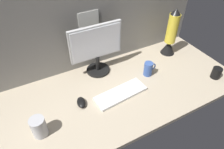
% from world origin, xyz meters
% --- Properties ---
extents(ground_plane, '(1.80, 0.80, 0.03)m').
position_xyz_m(ground_plane, '(0.00, 0.00, -0.01)').
color(ground_plane, tan).
extents(cubicle_wall_back, '(1.80, 0.06, 0.66)m').
position_xyz_m(cubicle_wall_back, '(-0.00, 0.37, 0.33)').
color(cubicle_wall_back, gray).
rests_on(cubicle_wall_back, ground_plane).
extents(monitor, '(0.40, 0.18, 0.39)m').
position_xyz_m(monitor, '(-0.03, 0.25, 0.21)').
color(monitor, black).
rests_on(monitor, ground_plane).
extents(keyboard, '(0.38, 0.16, 0.02)m').
position_xyz_m(keyboard, '(0.00, -0.06, 0.01)').
color(keyboard, silver).
rests_on(keyboard, ground_plane).
extents(mouse, '(0.07, 0.10, 0.03)m').
position_xyz_m(mouse, '(-0.27, -0.02, 0.02)').
color(mouse, black).
rests_on(mouse, ground_plane).
extents(mug_black_travel, '(0.07, 0.07, 0.09)m').
position_xyz_m(mug_black_travel, '(0.72, -0.24, 0.04)').
color(mug_black_travel, black).
rests_on(mug_black_travel, ground_plane).
extents(mug_steel, '(0.09, 0.09, 0.13)m').
position_xyz_m(mug_steel, '(-0.56, -0.12, 0.06)').
color(mug_steel, '#B2B2B7').
rests_on(mug_steel, ground_plane).
extents(mug_ceramic_blue, '(0.10, 0.07, 0.11)m').
position_xyz_m(mug_ceramic_blue, '(0.29, 0.03, 0.06)').
color(mug_ceramic_blue, '#38569E').
rests_on(mug_ceramic_blue, ground_plane).
extents(lava_lamp, '(0.12, 0.12, 0.40)m').
position_xyz_m(lava_lamp, '(0.62, 0.19, 0.17)').
color(lava_lamp, black).
rests_on(lava_lamp, ground_plane).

